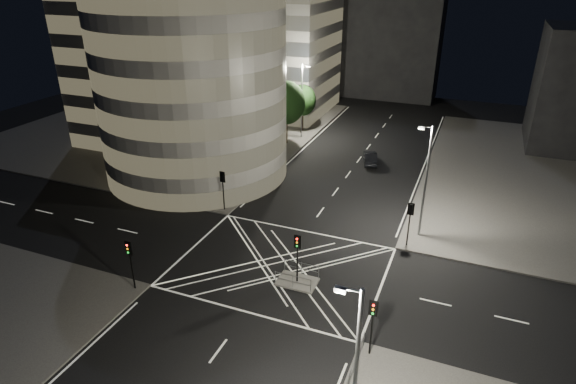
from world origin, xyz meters
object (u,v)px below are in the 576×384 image
at_px(street_lamp_left_near, 241,140).
at_px(street_lamp_right_far, 425,179).
at_px(traffic_signal_fr, 410,216).
at_px(central_island, 297,282).
at_px(street_lamp_left_far, 302,99).
at_px(traffic_signal_nr, 373,318).
at_px(traffic_signal_fl, 223,184).
at_px(traffic_signal_nl, 130,256).
at_px(sedan, 370,158).
at_px(street_lamp_right_near, 354,375).
at_px(traffic_signal_island, 297,250).

distance_m(street_lamp_left_near, street_lamp_right_far, 19.11).
xyz_separation_m(traffic_signal_fr, street_lamp_right_far, (0.64, 2.20, 2.63)).
bearing_deg(traffic_signal_fr, street_lamp_right_far, 73.89).
relative_size(central_island, street_lamp_right_far, 0.30).
height_order(street_lamp_left_far, street_lamp_right_far, same).
bearing_deg(street_lamp_left_far, traffic_signal_fr, -51.83).
bearing_deg(traffic_signal_nr, street_lamp_left_near, 134.13).
bearing_deg(street_lamp_left_far, traffic_signal_fl, -88.43).
relative_size(traffic_signal_nl, traffic_signal_fr, 1.00).
bearing_deg(central_island, traffic_signal_nr, -37.93).
bearing_deg(sedan, traffic_signal_fr, 96.35).
xyz_separation_m(traffic_signal_nr, sedan, (-7.30, 31.15, -2.21)).
bearing_deg(street_lamp_left_far, street_lamp_right_near, -66.79).
distance_m(central_island, traffic_signal_nr, 9.08).
bearing_deg(street_lamp_right_far, street_lamp_left_near, 170.97).
distance_m(street_lamp_left_near, street_lamp_left_far, 18.00).
xyz_separation_m(street_lamp_left_far, street_lamp_right_near, (18.87, -44.00, 0.00)).
height_order(traffic_signal_fr, street_lamp_left_far, street_lamp_left_far).
xyz_separation_m(street_lamp_left_near, street_lamp_left_far, (0.00, 18.00, 0.00)).
xyz_separation_m(street_lamp_right_far, street_lamp_right_near, (0.00, -23.00, 0.00)).
relative_size(traffic_signal_fl, traffic_signal_fr, 1.00).
distance_m(traffic_signal_nl, traffic_signal_island, 12.03).
height_order(traffic_signal_fl, street_lamp_right_far, street_lamp_right_far).
distance_m(street_lamp_left_near, sedan, 17.19).
relative_size(street_lamp_right_near, sedan, 2.35).
bearing_deg(traffic_signal_nr, traffic_signal_nl, 180.00).
height_order(traffic_signal_nl, street_lamp_right_far, street_lamp_right_far).
bearing_deg(sedan, street_lamp_left_far, -43.55).
relative_size(traffic_signal_island, street_lamp_left_far, 0.40).
xyz_separation_m(street_lamp_left_near, street_lamp_right_far, (18.87, -3.00, 0.00)).
height_order(traffic_signal_fl, traffic_signal_nr, same).
relative_size(traffic_signal_nl, street_lamp_left_near, 0.40).
xyz_separation_m(traffic_signal_fr, street_lamp_left_near, (-18.24, 5.20, 2.63)).
distance_m(central_island, street_lamp_left_near, 18.52).
distance_m(traffic_signal_fl, traffic_signal_island, 13.62).
xyz_separation_m(traffic_signal_island, street_lamp_left_near, (-11.44, 13.50, 2.63)).
bearing_deg(traffic_signal_nl, traffic_signal_fl, 90.00).
relative_size(traffic_signal_fr, street_lamp_left_near, 0.40).
height_order(traffic_signal_island, street_lamp_left_near, street_lamp_left_near).
distance_m(traffic_signal_island, sedan, 25.95).
bearing_deg(sedan, traffic_signal_fl, 43.36).
bearing_deg(traffic_signal_nl, street_lamp_left_far, 90.99).
bearing_deg(traffic_signal_fr, traffic_signal_fl, 180.00).
bearing_deg(street_lamp_right_far, sedan, 117.34).
distance_m(central_island, street_lamp_right_far, 13.98).
bearing_deg(street_lamp_left_near, traffic_signal_island, -49.73).
distance_m(street_lamp_right_far, street_lamp_right_near, 23.00).
distance_m(traffic_signal_nl, sedan, 32.88).
height_order(central_island, street_lamp_left_near, street_lamp_left_near).
relative_size(traffic_signal_fl, traffic_signal_nr, 1.00).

